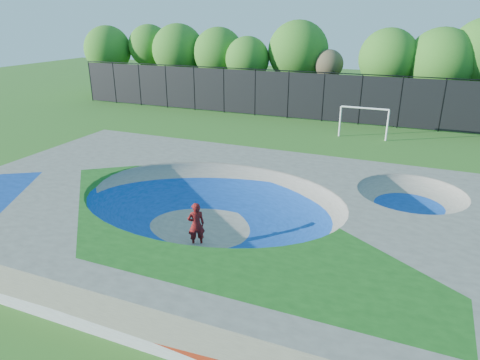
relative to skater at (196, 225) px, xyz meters
The scene contains 7 objects.
ground 1.77m from the skater, 93.88° to the left, with size 120.00×120.00×0.00m, color #2C631B.
skate_deck 1.53m from the skater, 93.88° to the left, with size 22.00×14.00×1.50m, color gray.
skater is the anchor object (origin of this frame).
skateboard 0.88m from the skater, ahead, with size 0.78×0.22×0.05m, color black.
soccer_goal 18.70m from the skater, 78.38° to the left, with size 3.42×0.12×2.26m.
fence 22.55m from the skater, 90.26° to the left, with size 48.09×0.09×4.04m.
treeline 27.97m from the skater, 86.93° to the left, with size 53.86×7.38×8.28m.
Camera 1 is at (7.16, -14.24, 8.28)m, focal length 32.00 mm.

